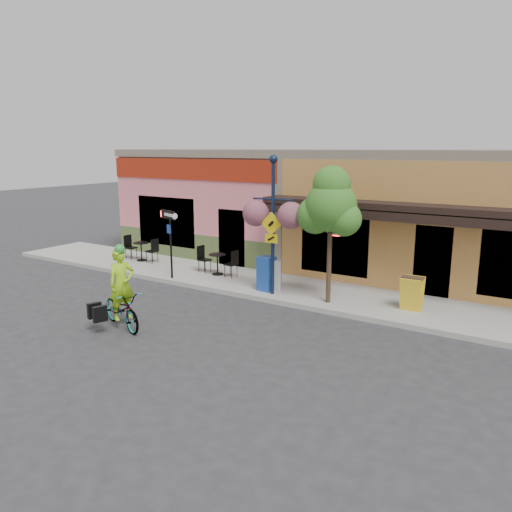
# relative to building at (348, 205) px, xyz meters

# --- Properties ---
(ground) EXTENTS (90.00, 90.00, 0.00)m
(ground) POSITION_rel_building_xyz_m (0.00, -7.50, -2.25)
(ground) COLOR #2D2D30
(ground) RESTS_ON ground
(sidewalk) EXTENTS (24.00, 3.00, 0.15)m
(sidewalk) POSITION_rel_building_xyz_m (0.00, -5.50, -2.17)
(sidewalk) COLOR #9E9B93
(sidewalk) RESTS_ON ground
(curb) EXTENTS (24.00, 0.12, 0.15)m
(curb) POSITION_rel_building_xyz_m (0.00, -6.95, -2.17)
(curb) COLOR #A8A59E
(curb) RESTS_ON ground
(building) EXTENTS (18.20, 8.20, 4.50)m
(building) POSITION_rel_building_xyz_m (0.00, 0.00, 0.00)
(building) COLOR #E4717C
(building) RESTS_ON ground
(bicycle) EXTENTS (2.01, 1.24, 1.00)m
(bicycle) POSITION_rel_building_xyz_m (-1.75, -10.80, -1.75)
(bicycle) COLOR #9B280E
(bicycle) RESTS_ON ground
(cyclist_rider) EXTENTS (0.64, 0.78, 1.85)m
(cyclist_rider) POSITION_rel_building_xyz_m (-1.70, -10.80, -1.33)
(cyclist_rider) COLOR #99D916
(cyclist_rider) RESTS_ON ground
(lamp_post) EXTENTS (1.39, 0.64, 4.23)m
(lamp_post) POSITION_rel_building_xyz_m (0.24, -6.51, 0.01)
(lamp_post) COLOR #131F3C
(lamp_post) RESTS_ON sidewalk
(one_way_sign) EXTENTS (0.92, 0.48, 2.36)m
(one_way_sign) POSITION_rel_building_xyz_m (-3.67, -6.74, -0.92)
(one_way_sign) COLOR black
(one_way_sign) RESTS_ON sidewalk
(cafe_set_left) EXTENTS (1.65, 0.89, 0.97)m
(cafe_set_left) POSITION_rel_building_xyz_m (-6.53, -5.34, -1.61)
(cafe_set_left) COLOR black
(cafe_set_left) RESTS_ON sidewalk
(cafe_set_right) EXTENTS (1.66, 0.90, 0.97)m
(cafe_set_right) POSITION_rel_building_xyz_m (-2.63, -5.50, -1.61)
(cafe_set_right) COLOR black
(cafe_set_right) RESTS_ON sidewalk
(newspaper_box_blue) EXTENTS (0.53, 0.48, 1.08)m
(newspaper_box_blue) POSITION_rel_building_xyz_m (-0.11, -6.29, -1.56)
(newspaper_box_blue) COLOR #1A459E
(newspaper_box_blue) RESTS_ON sidewalk
(newspaper_box_grey) EXTENTS (0.59, 0.57, 0.98)m
(newspaper_box_grey) POSITION_rel_building_xyz_m (0.08, -6.16, -1.61)
(newspaper_box_grey) COLOR #A8A8A8
(newspaper_box_grey) RESTS_ON sidewalk
(street_tree) EXTENTS (1.98, 1.98, 3.99)m
(street_tree) POSITION_rel_building_xyz_m (2.05, -6.38, -0.10)
(street_tree) COLOR #3D7A26
(street_tree) RESTS_ON sidewalk
(sandwich_board) EXTENTS (0.59, 0.44, 0.96)m
(sandwich_board) POSITION_rel_building_xyz_m (4.31, -5.99, -1.62)
(sandwich_board) COLOR yellow
(sandwich_board) RESTS_ON sidewalk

